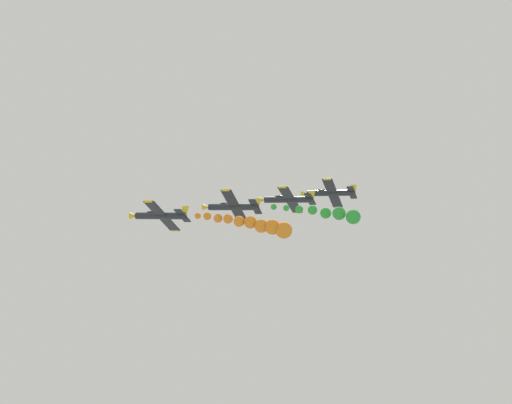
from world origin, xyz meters
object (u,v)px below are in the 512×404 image
airplane_right_inner (288,200)px  airplane_left_outer (330,193)px  airplane_lead (160,216)px  airplane_left_inner (232,207)px

airplane_right_inner → airplane_left_outer: size_ratio=1.00×
airplane_right_inner → airplane_left_outer: airplane_left_outer is taller
airplane_lead → airplane_right_inner: size_ratio=1.00×
airplane_left_inner → airplane_left_outer: bearing=-37.2°
airplane_right_inner → airplane_left_outer: 9.54m
airplane_lead → airplane_left_outer: size_ratio=1.00×
airplane_left_outer → airplane_right_inner: bearing=143.2°
airplane_lead → airplane_left_outer: airplane_left_outer is taller
airplane_lead → airplane_right_inner: 23.57m
airplane_left_inner → airplane_right_inner: 11.14m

